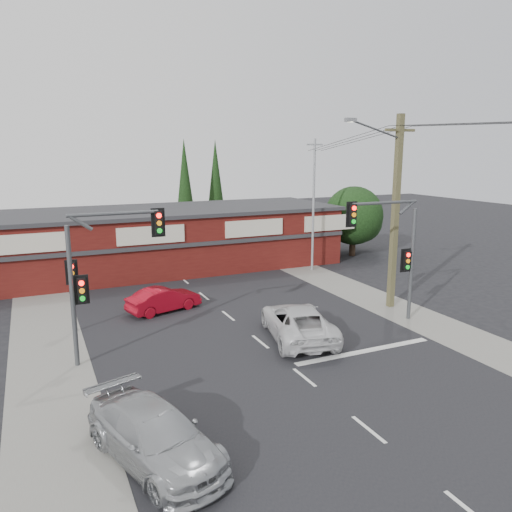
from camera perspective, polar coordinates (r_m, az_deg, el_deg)
name	(u,v)px	position (r m, az deg, el deg)	size (l,w,h in m)	color
ground	(273,352)	(21.06, 1.96, -10.94)	(120.00, 120.00, 0.00)	black
road_strip	(229,317)	(25.34, -3.11, -6.92)	(14.00, 70.00, 0.01)	black
verge_left	(47,343)	(23.80, -22.78, -9.12)	(3.00, 70.00, 0.02)	gray
verge_right	(367,296)	(29.35, 12.58, -4.54)	(3.00, 70.00, 0.02)	gray
stop_line	(364,351)	(21.59, 12.28, -10.58)	(6.50, 0.35, 0.01)	silver
white_suv	(298,322)	(22.37, 4.81, -7.50)	(2.51, 5.45, 1.51)	silver
silver_suv	(154,435)	(14.40, -11.53, -19.44)	(2.06, 5.06, 1.47)	#A7AAAC
red_sedan	(164,299)	(26.39, -10.48, -4.90)	(1.34, 3.85, 1.27)	maroon
lane_dashes	(215,305)	(27.14, -4.68, -5.63)	(0.12, 51.65, 0.01)	silver
shop_building	(153,239)	(35.71, -11.69, 1.91)	(27.30, 8.40, 4.22)	#47100E
tree_cluster	(352,219)	(40.62, 10.94, 4.22)	(5.90, 5.10, 5.50)	#2D2116
conifer_near	(185,184)	(43.20, -8.13, 8.20)	(1.80, 1.80, 9.25)	#2D2116
conifer_far	(216,181)	(46.19, -4.63, 8.51)	(1.80, 1.80, 9.25)	#2D2116
traffic_mast_left	(100,264)	(19.95, -17.43, -0.93)	(3.77, 0.27, 5.97)	#47494C
traffic_mast_right	(394,242)	(24.42, 15.53, 1.50)	(3.96, 0.27, 5.97)	#47494C
pedestal_signal	(72,281)	(24.11, -20.24, -2.68)	(0.55, 0.27, 3.38)	#47494C
utility_pole	(394,206)	(26.68, 15.46, 5.50)	(4.38, 0.59, 10.00)	brown
steel_pole	(313,203)	(34.45, 6.59, 6.04)	(1.20, 0.16, 9.00)	gray
power_lines	(491,129)	(22.73, 25.23, 13.00)	(2.01, 29.00, 1.22)	black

